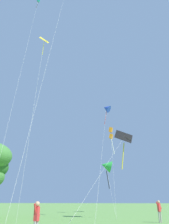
# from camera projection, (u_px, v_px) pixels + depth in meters

# --- Properties ---
(kite_blue_delta) EXTENTS (1.23, 10.07, 12.45)m
(kite_blue_delta) POSITION_uv_depth(u_px,v_px,m) (106.00, 108.00, 27.19)
(kite_blue_delta) COLOR blue
(kite_blue_delta) RESTS_ON ground_plane
(kite_teal_box) EXTENTS (2.63, 9.92, 30.32)m
(kite_teal_box) POSITION_uv_depth(u_px,v_px,m) (38.00, 2.00, 33.63)
(kite_teal_box) COLOR teal
(kite_teal_box) RESTS_ON ground_plane
(kite_green_small) EXTENTS (2.57, 7.04, 7.96)m
(kite_green_small) POSITION_uv_depth(u_px,v_px,m) (106.00, 166.00, 36.57)
(kite_green_small) COLOR green
(kite_green_small) RESTS_ON ground_plane
(kite_yellow_diamond) EXTENTS (1.76, 6.09, 20.25)m
(kite_yellow_diamond) POSITION_uv_depth(u_px,v_px,m) (43.00, 48.00, 26.80)
(kite_yellow_diamond) COLOR yellow
(kite_yellow_diamond) RESTS_ON ground_plane
(kite_black_large) EXTENTS (4.55, 10.84, 8.85)m
(kite_black_large) POSITION_uv_depth(u_px,v_px,m) (123.00, 143.00, 23.75)
(kite_black_large) COLOR black
(kite_black_large) RESTS_ON ground_plane
(kite_orange_box) EXTENTS (0.95, 8.76, 11.65)m
(kite_orange_box) POSITION_uv_depth(u_px,v_px,m) (111.00, 134.00, 33.11)
(kite_orange_box) COLOR orange
(kite_orange_box) RESTS_ON ground_plane
(person_foreground_watcher) EXTENTS (0.48, 0.38, 1.65)m
(person_foreground_watcher) POSITION_uv_depth(u_px,v_px,m) (159.00, 209.00, 18.38)
(person_foreground_watcher) COLOR gray
(person_foreground_watcher) RESTS_ON ground_plane
(person_far_back) EXTENTS (0.22, 0.52, 1.59)m
(person_far_back) POSITION_uv_depth(u_px,v_px,m) (36.00, 217.00, 9.97)
(person_far_back) COLOR gray
(person_far_back) RESTS_ON ground_plane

